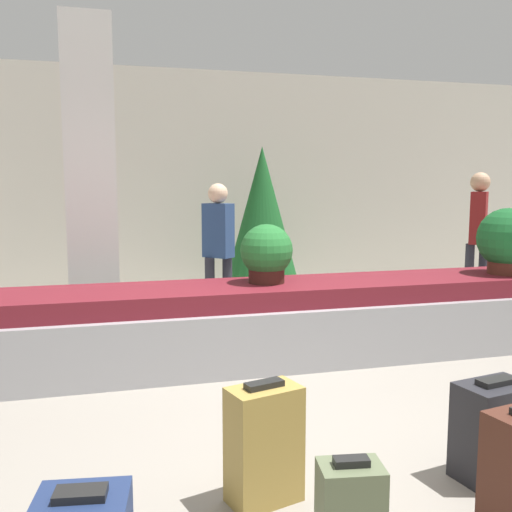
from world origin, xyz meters
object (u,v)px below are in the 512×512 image
object	(u,v)px
suitcase_2	(264,444)
potted_plant_0	(267,254)
potted_plant_1	(508,241)
decorated_tree	(262,218)
traveler_1	(478,227)
traveler_0	(218,242)
pillar	(91,180)
suitcase_5	(494,431)

from	to	relation	value
suitcase_2	potted_plant_0	world-z (taller)	potted_plant_0
potted_plant_1	decorated_tree	distance (m)	3.09
suitcase_2	potted_plant_0	distance (m)	2.45
potted_plant_0	traveler_1	distance (m)	3.38
traveler_0	traveler_1	distance (m)	3.29
suitcase_2	pillar	bearing A→B (deg)	88.07
decorated_tree	suitcase_2	bearing A→B (deg)	-105.45
traveler_0	suitcase_2	bearing A→B (deg)	129.32
suitcase_5	suitcase_2	bearing A→B (deg)	165.11
potted_plant_0	potted_plant_1	bearing A→B (deg)	-2.97
pillar	decorated_tree	xyz separation A→B (m)	(2.12, 1.16, -0.49)
potted_plant_0	decorated_tree	size ratio (longest dim) A/B	0.26
pillar	decorated_tree	world-z (taller)	pillar
pillar	potted_plant_1	world-z (taller)	pillar
suitcase_2	decorated_tree	distance (m)	4.91
potted_plant_1	decorated_tree	bearing A→B (deg)	125.26
pillar	suitcase_2	world-z (taller)	pillar
potted_plant_0	suitcase_2	bearing A→B (deg)	-106.28
potted_plant_1	decorated_tree	xyz separation A→B (m)	(-1.78, 2.52, 0.10)
suitcase_5	decorated_tree	distance (m)	4.84
potted_plant_1	traveler_1	size ratio (longest dim) A/B	0.38
pillar	suitcase_5	bearing A→B (deg)	-60.09
pillar	traveler_1	bearing A→B (deg)	0.84
potted_plant_0	traveler_1	xyz separation A→B (m)	(3.12, 1.31, 0.07)
suitcase_2	potted_plant_0	bearing A→B (deg)	58.39
suitcase_2	suitcase_5	world-z (taller)	suitcase_2
potted_plant_0	traveler_1	size ratio (longest dim) A/B	0.31
suitcase_5	decorated_tree	size ratio (longest dim) A/B	0.27
decorated_tree	suitcase_5	bearing A→B (deg)	-90.60
potted_plant_1	decorated_tree	world-z (taller)	decorated_tree
traveler_0	traveler_1	xyz separation A→B (m)	(3.29, -0.04, 0.10)
traveler_1	decorated_tree	xyz separation A→B (m)	(-2.49, 1.09, 0.09)
traveler_1	suitcase_2	bearing A→B (deg)	-4.99
pillar	traveler_0	size ratio (longest dim) A/B	2.04
suitcase_2	traveler_0	distance (m)	3.70
pillar	traveler_0	bearing A→B (deg)	4.64
pillar	traveler_0	world-z (taller)	pillar
potted_plant_1	traveler_1	bearing A→B (deg)	63.57
potted_plant_1	traveler_0	distance (m)	2.97
suitcase_2	traveler_0	world-z (taller)	traveler_0
traveler_1	decorated_tree	size ratio (longest dim) A/B	0.83
potted_plant_1	pillar	bearing A→B (deg)	160.76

